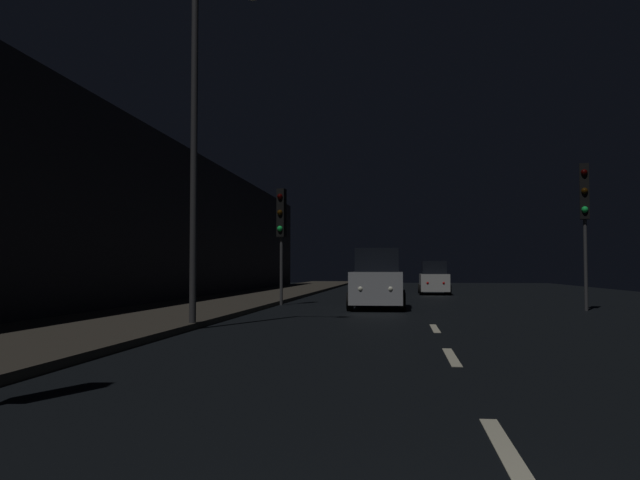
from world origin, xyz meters
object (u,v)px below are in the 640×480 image
object	(u,v)px
traffic_light_far_left	(281,221)
car_approaching_headlights	(378,281)
streetlamp_overhead	(211,103)
car_distant_taillights	(434,279)
traffic_light_far_right	(585,203)

from	to	relation	value
traffic_light_far_left	car_approaching_headlights	distance (m)	4.87
streetlamp_overhead	car_distant_taillights	world-z (taller)	streetlamp_overhead
traffic_light_far_right	traffic_light_far_left	size ratio (longest dim) A/B	1.09
traffic_light_far_right	car_distant_taillights	size ratio (longest dim) A/B	1.36
streetlamp_overhead	car_approaching_headlights	distance (m)	10.34
traffic_light_far_left	streetlamp_overhead	distance (m)	10.75
car_approaching_headlights	car_distant_taillights	size ratio (longest dim) A/B	1.15
traffic_light_far_right	streetlamp_overhead	distance (m)	13.63
streetlamp_overhead	traffic_light_far_right	bearing A→B (deg)	37.84
car_distant_taillights	traffic_light_far_right	bearing A→B (deg)	-162.86
streetlamp_overhead	car_approaching_headlights	world-z (taller)	streetlamp_overhead
traffic_light_far_right	car_approaching_headlights	xyz separation A→B (m)	(-7.06, 0.35, -2.67)
car_approaching_headlights	streetlamp_overhead	bearing A→B (deg)	-22.71
traffic_light_far_right	car_approaching_headlights	distance (m)	7.56
car_approaching_headlights	traffic_light_far_left	bearing A→B (deg)	-116.34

